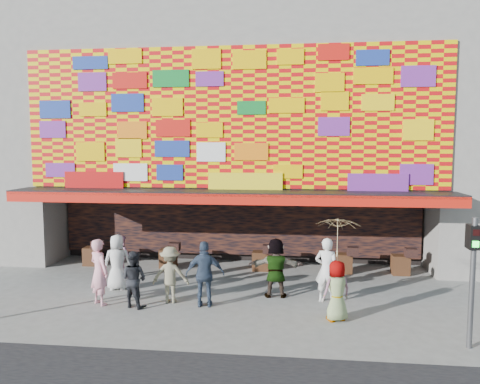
{
  "coord_description": "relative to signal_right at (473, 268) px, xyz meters",
  "views": [
    {
      "loc": [
        2.19,
        -12.28,
        4.59
      ],
      "look_at": [
        0.53,
        2.0,
        3.16
      ],
      "focal_mm": 35.0,
      "sensor_mm": 36.0,
      "label": 1
    }
  ],
  "objects": [
    {
      "name": "ped_d",
      "position": [
        -7.57,
        2.25,
        -1.03
      ],
      "size": [
        1.12,
        0.7,
        1.66
      ],
      "primitive_type": "imported",
      "rotation": [
        0.0,
        0.0,
        3.22
      ],
      "color": "#7A7459",
      "rests_on": "ground"
    },
    {
      "name": "signal_right",
      "position": [
        0.0,
        0.0,
        0.0
      ],
      "size": [
        0.22,
        0.2,
        3.0
      ],
      "color": "#59595B",
      "rests_on": "ground"
    },
    {
      "name": "ped_f",
      "position": [
        -4.53,
        3.12,
        -0.95
      ],
      "size": [
        1.72,
        0.65,
        1.82
      ],
      "primitive_type": "imported",
      "rotation": [
        0.0,
        0.0,
        3.21
      ],
      "color": "gray",
      "rests_on": "ground"
    },
    {
      "name": "ped_i",
      "position": [
        -9.96,
        4.61,
        -1.11
      ],
      "size": [
        0.92,
        0.88,
        1.5
      ],
      "primitive_type": "imported",
      "rotation": [
        0.0,
        0.0,
        2.52
      ],
      "color": "#C37E9A",
      "rests_on": "ground"
    },
    {
      "name": "ped_g",
      "position": [
        -2.86,
        1.35,
        -1.06
      ],
      "size": [
        0.93,
        0.8,
        1.61
      ],
      "primitive_type": "imported",
      "rotation": [
        0.0,
        0.0,
        3.58
      ],
      "color": "gray",
      "rests_on": "ground"
    },
    {
      "name": "ped_e",
      "position": [
        -6.5,
        2.02,
        -0.91
      ],
      "size": [
        1.16,
        0.59,
        1.89
      ],
      "primitive_type": "imported",
      "rotation": [
        0.0,
        0.0,
        3.26
      ],
      "color": "#2F3D53",
      "rests_on": "ground"
    },
    {
      "name": "ped_a",
      "position": [
        -9.58,
        3.27,
        -0.97
      ],
      "size": [
        0.95,
        0.71,
        1.78
      ],
      "primitive_type": "imported",
      "rotation": [
        0.0,
        0.0,
        3.32
      ],
      "color": "silver",
      "rests_on": "ground"
    },
    {
      "name": "ped_h",
      "position": [
        -3.03,
        2.83,
        -0.9
      ],
      "size": [
        0.8,
        0.65,
        1.91
      ],
      "primitive_type": "imported",
      "rotation": [
        0.0,
        0.0,
        2.83
      ],
      "color": "silver",
      "rests_on": "ground"
    },
    {
      "name": "ground",
      "position": [
        -6.2,
        1.5,
        -1.86
      ],
      "size": [
        90.0,
        90.0,
        0.0
      ],
      "primitive_type": "plane",
      "color": "slate",
      "rests_on": "ground"
    },
    {
      "name": "parasol",
      "position": [
        -2.86,
        1.35,
        0.36
      ],
      "size": [
        1.33,
        1.35,
        1.99
      ],
      "color": "beige",
      "rests_on": "ground"
    },
    {
      "name": "ped_b",
      "position": [
        -9.57,
        1.85,
        -0.9
      ],
      "size": [
        0.84,
        0.78,
        1.93
      ],
      "primitive_type": "imported",
      "rotation": [
        0.0,
        0.0,
        2.54
      ],
      "color": "pink",
      "rests_on": "ground"
    },
    {
      "name": "ped_c",
      "position": [
        -8.51,
        1.77,
        -1.05
      ],
      "size": [
        0.95,
        0.85,
        1.62
      ],
      "primitive_type": "imported",
      "rotation": [
        0.0,
        0.0,
        2.79
      ],
      "color": "black",
      "rests_on": "ground"
    },
    {
      "name": "shop_building",
      "position": [
        -6.2,
        9.68,
        3.37
      ],
      "size": [
        15.2,
        9.4,
        10.0
      ],
      "color": "gray",
      "rests_on": "ground"
    }
  ]
}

